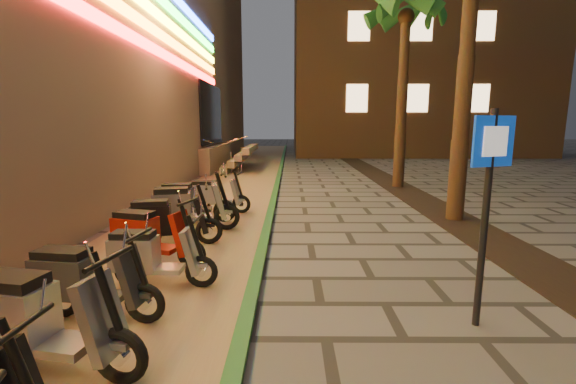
{
  "coord_description": "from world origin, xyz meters",
  "views": [
    {
      "loc": [
        -0.39,
        -2.12,
        2.27
      ],
      "look_at": [
        -0.43,
        3.98,
        1.2
      ],
      "focal_mm": 24.0,
      "sensor_mm": 36.0,
      "label": 1
    }
  ],
  "objects_px": {
    "scooter_6": "(83,280)",
    "pedestrian_sign": "(488,190)",
    "scooter_8": "(149,235)",
    "scooter_10": "(186,207)",
    "scooter_9": "(165,220)",
    "scooter_11": "(189,201)",
    "scooter_7": "(151,256)",
    "scooter_12": "(213,195)",
    "scooter_5": "(36,320)"
  },
  "relations": [
    {
      "from": "scooter_9",
      "to": "scooter_12",
      "type": "distance_m",
      "value": 2.87
    },
    {
      "from": "scooter_8",
      "to": "scooter_7",
      "type": "bearing_deg",
      "value": -52.53
    },
    {
      "from": "scooter_9",
      "to": "scooter_6",
      "type": "bearing_deg",
      "value": -104.04
    },
    {
      "from": "pedestrian_sign",
      "to": "scooter_9",
      "type": "xyz_separation_m",
      "value": [
        -4.47,
        2.85,
        -1.07
      ]
    },
    {
      "from": "scooter_6",
      "to": "scooter_9",
      "type": "distance_m",
      "value": 2.74
    },
    {
      "from": "scooter_6",
      "to": "scooter_9",
      "type": "height_order",
      "value": "scooter_9"
    },
    {
      "from": "scooter_9",
      "to": "scooter_11",
      "type": "height_order",
      "value": "scooter_11"
    },
    {
      "from": "scooter_8",
      "to": "scooter_10",
      "type": "bearing_deg",
      "value": 103.41
    },
    {
      "from": "scooter_7",
      "to": "scooter_10",
      "type": "relative_size",
      "value": 0.83
    },
    {
      "from": "pedestrian_sign",
      "to": "scooter_7",
      "type": "relative_size",
      "value": 1.64
    },
    {
      "from": "scooter_6",
      "to": "scooter_7",
      "type": "bearing_deg",
      "value": 71.13
    },
    {
      "from": "scooter_5",
      "to": "scooter_6",
      "type": "distance_m",
      "value": 1.01
    },
    {
      "from": "scooter_12",
      "to": "scooter_5",
      "type": "bearing_deg",
      "value": -88.65
    },
    {
      "from": "scooter_9",
      "to": "scooter_11",
      "type": "distance_m",
      "value": 1.83
    },
    {
      "from": "scooter_6",
      "to": "scooter_11",
      "type": "distance_m",
      "value": 4.57
    },
    {
      "from": "scooter_9",
      "to": "scooter_7",
      "type": "bearing_deg",
      "value": -90.78
    },
    {
      "from": "scooter_8",
      "to": "scooter_9",
      "type": "height_order",
      "value": "scooter_9"
    },
    {
      "from": "scooter_8",
      "to": "scooter_11",
      "type": "relative_size",
      "value": 0.94
    },
    {
      "from": "scooter_8",
      "to": "scooter_5",
      "type": "bearing_deg",
      "value": -73.88
    },
    {
      "from": "scooter_8",
      "to": "scooter_10",
      "type": "height_order",
      "value": "scooter_10"
    },
    {
      "from": "scooter_8",
      "to": "scooter_12",
      "type": "relative_size",
      "value": 1.04
    },
    {
      "from": "scooter_6",
      "to": "scooter_8",
      "type": "height_order",
      "value": "scooter_8"
    },
    {
      "from": "scooter_7",
      "to": "scooter_12",
      "type": "bearing_deg",
      "value": 91.79
    },
    {
      "from": "scooter_11",
      "to": "scooter_7",
      "type": "bearing_deg",
      "value": -87.71
    },
    {
      "from": "scooter_6",
      "to": "scooter_9",
      "type": "bearing_deg",
      "value": 95.71
    },
    {
      "from": "scooter_8",
      "to": "scooter_10",
      "type": "xyz_separation_m",
      "value": [
        0.09,
        1.92,
        0.06
      ]
    },
    {
      "from": "scooter_7",
      "to": "scooter_8",
      "type": "bearing_deg",
      "value": 112.67
    },
    {
      "from": "scooter_6",
      "to": "pedestrian_sign",
      "type": "bearing_deg",
      "value": 5.9
    },
    {
      "from": "scooter_7",
      "to": "scooter_10",
      "type": "xyz_separation_m",
      "value": [
        -0.26,
        2.8,
        0.09
      ]
    },
    {
      "from": "scooter_6",
      "to": "scooter_7",
      "type": "distance_m",
      "value": 1.02
    },
    {
      "from": "pedestrian_sign",
      "to": "scooter_6",
      "type": "xyz_separation_m",
      "value": [
        -4.55,
        0.11,
        -1.1
      ]
    },
    {
      "from": "scooter_6",
      "to": "scooter_10",
      "type": "height_order",
      "value": "scooter_10"
    },
    {
      "from": "scooter_6",
      "to": "scooter_11",
      "type": "xyz_separation_m",
      "value": [
        0.05,
        4.57,
        0.04
      ]
    },
    {
      "from": "scooter_5",
      "to": "scooter_8",
      "type": "distance_m",
      "value": 2.8
    },
    {
      "from": "scooter_5",
      "to": "scooter_10",
      "type": "distance_m",
      "value": 4.72
    },
    {
      "from": "scooter_9",
      "to": "scooter_12",
      "type": "bearing_deg",
      "value": 71.05
    },
    {
      "from": "pedestrian_sign",
      "to": "scooter_12",
      "type": "distance_m",
      "value": 7.13
    },
    {
      "from": "pedestrian_sign",
      "to": "scooter_12",
      "type": "relative_size",
      "value": 1.57
    },
    {
      "from": "pedestrian_sign",
      "to": "scooter_5",
      "type": "distance_m",
      "value": 4.65
    },
    {
      "from": "scooter_11",
      "to": "scooter_12",
      "type": "relative_size",
      "value": 1.1
    },
    {
      "from": "pedestrian_sign",
      "to": "scooter_6",
      "type": "distance_m",
      "value": 4.68
    },
    {
      "from": "scooter_8",
      "to": "pedestrian_sign",
      "type": "bearing_deg",
      "value": -7.28
    },
    {
      "from": "pedestrian_sign",
      "to": "scooter_11",
      "type": "distance_m",
      "value": 6.58
    },
    {
      "from": "scooter_11",
      "to": "scooter_5",
      "type": "bearing_deg",
      "value": -93.38
    },
    {
      "from": "scooter_5",
      "to": "scooter_7",
      "type": "relative_size",
      "value": 1.16
    },
    {
      "from": "scooter_6",
      "to": "scooter_11",
      "type": "relative_size",
      "value": 0.92
    },
    {
      "from": "scooter_7",
      "to": "scooter_12",
      "type": "height_order",
      "value": "scooter_12"
    },
    {
      "from": "scooter_5",
      "to": "scooter_8",
      "type": "xyz_separation_m",
      "value": [
        -0.01,
        2.8,
        -0.03
      ]
    },
    {
      "from": "scooter_9",
      "to": "scooter_11",
      "type": "bearing_deg",
      "value": 78.57
    },
    {
      "from": "scooter_10",
      "to": "scooter_12",
      "type": "relative_size",
      "value": 1.16
    }
  ]
}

